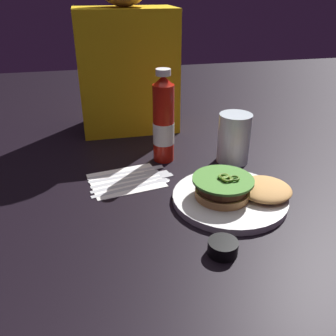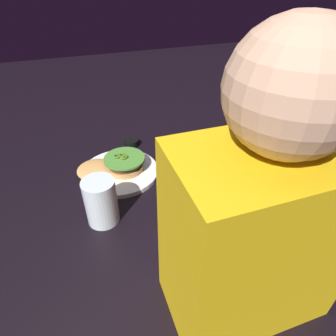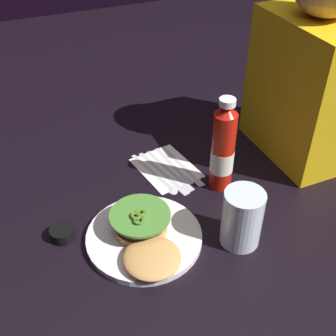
{
  "view_description": "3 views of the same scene",
  "coord_description": "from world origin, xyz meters",
  "px_view_note": "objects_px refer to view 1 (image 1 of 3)",
  "views": [
    {
      "loc": [
        -0.22,
        -0.64,
        0.44
      ],
      "look_at": [
        -0.05,
        0.12,
        0.04
      ],
      "focal_mm": 38.73,
      "sensor_mm": 36.0,
      "label": 1
    },
    {
      "loc": [
        0.17,
        0.81,
        0.6
      ],
      "look_at": [
        -0.06,
        0.14,
        0.09
      ],
      "focal_mm": 31.05,
      "sensor_mm": 36.0,
      "label": 2
    },
    {
      "loc": [
        0.69,
        -0.2,
        0.72
      ],
      "look_at": [
        -0.06,
        0.13,
        0.07
      ],
      "focal_mm": 45.95,
      "sensor_mm": 36.0,
      "label": 3
    }
  ],
  "objects_px": {
    "spoon_utensil": "(142,184)",
    "table_knife": "(139,180)",
    "water_glass": "(234,138)",
    "condiment_cup": "(223,247)",
    "ketchup_bottle": "(164,122)",
    "napkin": "(126,180)",
    "diner_person": "(126,52)",
    "fork_utensil": "(131,174)",
    "butter_knife": "(136,177)",
    "steak_knife": "(131,170)",
    "dinner_plate": "(229,198)",
    "burger_sandwich": "(238,188)"
  },
  "relations": [
    {
      "from": "diner_person",
      "to": "fork_utensil",
      "type": "bearing_deg",
      "value": -97.21
    },
    {
      "from": "dinner_plate",
      "to": "burger_sandwich",
      "type": "xyz_separation_m",
      "value": [
        0.02,
        -0.0,
        0.03
      ]
    },
    {
      "from": "butter_knife",
      "to": "steak_knife",
      "type": "xyz_separation_m",
      "value": [
        -0.01,
        0.04,
        0.0
      ]
    },
    {
      "from": "condiment_cup",
      "to": "napkin",
      "type": "relative_size",
      "value": 0.32
    },
    {
      "from": "condiment_cup",
      "to": "napkin",
      "type": "distance_m",
      "value": 0.34
    },
    {
      "from": "ketchup_bottle",
      "to": "butter_knife",
      "type": "distance_m",
      "value": 0.17
    },
    {
      "from": "ketchup_bottle",
      "to": "napkin",
      "type": "xyz_separation_m",
      "value": [
        -0.12,
        -0.1,
        -0.11
      ]
    },
    {
      "from": "water_glass",
      "to": "diner_person",
      "type": "height_order",
      "value": "diner_person"
    },
    {
      "from": "napkin",
      "to": "diner_person",
      "type": "distance_m",
      "value": 0.45
    },
    {
      "from": "burger_sandwich",
      "to": "diner_person",
      "type": "bearing_deg",
      "value": 108.43
    },
    {
      "from": "water_glass",
      "to": "condiment_cup",
      "type": "distance_m",
      "value": 0.4
    },
    {
      "from": "burger_sandwich",
      "to": "butter_knife",
      "type": "height_order",
      "value": "burger_sandwich"
    },
    {
      "from": "ketchup_bottle",
      "to": "dinner_plate",
      "type": "bearing_deg",
      "value": -67.91
    },
    {
      "from": "table_knife",
      "to": "butter_knife",
      "type": "distance_m",
      "value": 0.02
    },
    {
      "from": "ketchup_bottle",
      "to": "steak_knife",
      "type": "height_order",
      "value": "ketchup_bottle"
    },
    {
      "from": "butter_knife",
      "to": "table_knife",
      "type": "bearing_deg",
      "value": -78.46
    },
    {
      "from": "condiment_cup",
      "to": "diner_person",
      "type": "height_order",
      "value": "diner_person"
    },
    {
      "from": "dinner_plate",
      "to": "water_glass",
      "type": "height_order",
      "value": "water_glass"
    },
    {
      "from": "table_knife",
      "to": "steak_knife",
      "type": "distance_m",
      "value": 0.06
    },
    {
      "from": "table_knife",
      "to": "steak_knife",
      "type": "height_order",
      "value": "same"
    },
    {
      "from": "water_glass",
      "to": "condiment_cup",
      "type": "bearing_deg",
      "value": -114.31
    },
    {
      "from": "dinner_plate",
      "to": "diner_person",
      "type": "relative_size",
      "value": 0.46
    },
    {
      "from": "butter_knife",
      "to": "ketchup_bottle",
      "type": "bearing_deg",
      "value": 45.56
    },
    {
      "from": "fork_utensil",
      "to": "diner_person",
      "type": "xyz_separation_m",
      "value": [
        0.04,
        0.35,
        0.24
      ]
    },
    {
      "from": "table_knife",
      "to": "burger_sandwich",
      "type": "bearing_deg",
      "value": -33.51
    },
    {
      "from": "table_knife",
      "to": "fork_utensil",
      "type": "distance_m",
      "value": 0.04
    },
    {
      "from": "water_glass",
      "to": "butter_knife",
      "type": "distance_m",
      "value": 0.29
    },
    {
      "from": "napkin",
      "to": "table_knife",
      "type": "xyz_separation_m",
      "value": [
        0.03,
        -0.01,
        0.0
      ]
    },
    {
      "from": "water_glass",
      "to": "fork_utensil",
      "type": "xyz_separation_m",
      "value": [
        -0.29,
        -0.03,
        -0.06
      ]
    },
    {
      "from": "water_glass",
      "to": "fork_utensil",
      "type": "distance_m",
      "value": 0.29
    },
    {
      "from": "condiment_cup",
      "to": "dinner_plate",
      "type": "bearing_deg",
      "value": 64.72
    },
    {
      "from": "steak_knife",
      "to": "diner_person",
      "type": "height_order",
      "value": "diner_person"
    },
    {
      "from": "dinner_plate",
      "to": "table_knife",
      "type": "bearing_deg",
      "value": 145.01
    },
    {
      "from": "spoon_utensil",
      "to": "butter_knife",
      "type": "xyz_separation_m",
      "value": [
        -0.01,
        0.04,
        0.0
      ]
    },
    {
      "from": "fork_utensil",
      "to": "spoon_utensil",
      "type": "bearing_deg",
      "value": -69.13
    },
    {
      "from": "napkin",
      "to": "butter_knife",
      "type": "relative_size",
      "value": 0.85
    },
    {
      "from": "butter_knife",
      "to": "diner_person",
      "type": "relative_size",
      "value": 0.37
    },
    {
      "from": "water_glass",
      "to": "spoon_utensil",
      "type": "bearing_deg",
      "value": -162.95
    },
    {
      "from": "condiment_cup",
      "to": "spoon_utensil",
      "type": "height_order",
      "value": "condiment_cup"
    },
    {
      "from": "spoon_utensil",
      "to": "table_knife",
      "type": "bearing_deg",
      "value": 109.43
    },
    {
      "from": "butter_knife",
      "to": "steak_knife",
      "type": "height_order",
      "value": "same"
    },
    {
      "from": "water_glass",
      "to": "steak_knife",
      "type": "height_order",
      "value": "water_glass"
    },
    {
      "from": "fork_utensil",
      "to": "steak_knife",
      "type": "height_order",
      "value": "same"
    },
    {
      "from": "condiment_cup",
      "to": "napkin",
      "type": "height_order",
      "value": "condiment_cup"
    },
    {
      "from": "table_knife",
      "to": "condiment_cup",
      "type": "bearing_deg",
      "value": -69.62
    },
    {
      "from": "water_glass",
      "to": "fork_utensil",
      "type": "height_order",
      "value": "water_glass"
    },
    {
      "from": "fork_utensil",
      "to": "ketchup_bottle",
      "type": "bearing_deg",
      "value": 36.91
    },
    {
      "from": "butter_knife",
      "to": "fork_utensil",
      "type": "xyz_separation_m",
      "value": [
        -0.01,
        0.02,
        0.0
      ]
    },
    {
      "from": "table_knife",
      "to": "spoon_utensil",
      "type": "bearing_deg",
      "value": -70.57
    },
    {
      "from": "table_knife",
      "to": "diner_person",
      "type": "distance_m",
      "value": 0.46
    }
  ]
}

